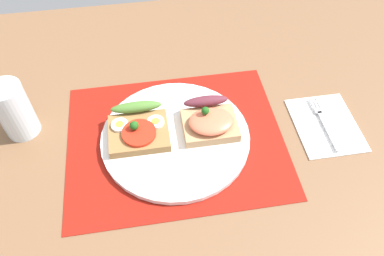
# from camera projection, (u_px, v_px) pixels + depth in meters

# --- Properties ---
(ground_plane) EXTENTS (1.20, 0.90, 0.03)m
(ground_plane) POSITION_uv_depth(u_px,v_px,m) (176.00, 145.00, 0.70)
(ground_plane) COLOR brown
(placemat) EXTENTS (0.39, 0.31, 0.00)m
(placemat) POSITION_uv_depth(u_px,v_px,m) (176.00, 139.00, 0.68)
(placemat) COLOR maroon
(placemat) RESTS_ON ground_plane
(plate) EXTENTS (0.27, 0.27, 0.01)m
(plate) POSITION_uv_depth(u_px,v_px,m) (175.00, 137.00, 0.68)
(plate) COLOR white
(plate) RESTS_ON placemat
(sandwich_egg_tomato) EXTENTS (0.10, 0.10, 0.04)m
(sandwich_egg_tomato) POSITION_uv_depth(u_px,v_px,m) (138.00, 128.00, 0.67)
(sandwich_egg_tomato) COLOR olive
(sandwich_egg_tomato) RESTS_ON plate
(sandwich_salmon) EXTENTS (0.10, 0.09, 0.05)m
(sandwich_salmon) POSITION_uv_depth(u_px,v_px,m) (210.00, 120.00, 0.67)
(sandwich_salmon) COLOR tan
(sandwich_salmon) RESTS_ON plate
(napkin) EXTENTS (0.11, 0.14, 0.01)m
(napkin) POSITION_uv_depth(u_px,v_px,m) (326.00, 124.00, 0.70)
(napkin) COLOR white
(napkin) RESTS_ON ground_plane
(fork) EXTENTS (0.02, 0.13, 0.00)m
(fork) POSITION_uv_depth(u_px,v_px,m) (324.00, 121.00, 0.70)
(fork) COLOR #B7B7BC
(fork) RESTS_ON napkin
(drinking_glass) EXTENTS (0.06, 0.06, 0.11)m
(drinking_glass) POSITION_uv_depth(u_px,v_px,m) (14.00, 110.00, 0.66)
(drinking_glass) COLOR silver
(drinking_glass) RESTS_ON ground_plane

